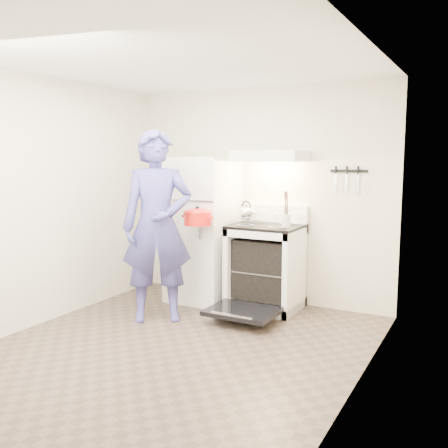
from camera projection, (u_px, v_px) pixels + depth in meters
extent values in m
plane|color=#4F4036|center=(176.00, 348.00, 4.48)|extent=(3.60, 3.60, 0.00)
cube|color=beige|center=(260.00, 195.00, 5.88)|extent=(3.20, 0.02, 2.50)
cube|color=white|center=(203.00, 229.00, 5.90)|extent=(0.70, 0.70, 1.70)
cube|color=white|center=(266.00, 268.00, 5.60)|extent=(0.76, 0.65, 0.92)
cube|color=black|center=(266.00, 226.00, 5.54)|extent=(0.76, 0.65, 0.03)
cube|color=white|center=(276.00, 213.00, 5.77)|extent=(0.76, 0.07, 0.20)
cube|color=black|center=(242.00, 311.00, 5.12)|extent=(0.70, 0.54, 0.04)
cube|color=gray|center=(266.00, 270.00, 5.60)|extent=(0.60, 0.52, 0.01)
cube|color=white|center=(270.00, 156.00, 5.50)|extent=(0.76, 0.50, 0.12)
cube|color=black|center=(349.00, 171.00, 5.34)|extent=(0.40, 0.02, 0.03)
cylinder|color=olive|center=(270.00, 270.00, 5.52)|extent=(0.31, 0.31, 0.02)
cylinder|color=silver|center=(286.00, 221.00, 5.17)|extent=(0.09, 0.09, 0.13)
imported|color=navy|center=(157.00, 226.00, 5.14)|extent=(0.86, 0.80, 1.98)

